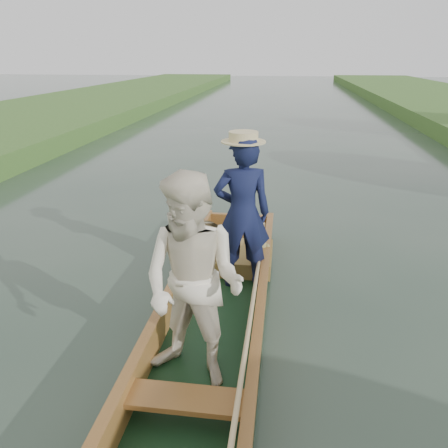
# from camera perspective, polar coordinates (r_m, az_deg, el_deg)

# --- Properties ---
(ground) EXTENTS (120.00, 120.00, 0.00)m
(ground) POSITION_cam_1_polar(r_m,az_deg,el_deg) (5.18, -0.92, -12.26)
(ground) COLOR #283D30
(ground) RESTS_ON ground
(punt) EXTENTS (1.19, 5.00, 2.02)m
(punt) POSITION_cam_1_polar(r_m,az_deg,el_deg) (4.58, -0.91, -6.09)
(punt) COLOR black
(punt) RESTS_ON ground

